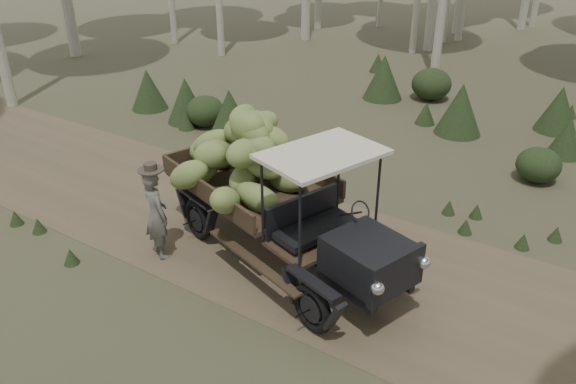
% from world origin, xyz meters
% --- Properties ---
extents(ground, '(120.00, 120.00, 0.00)m').
position_xyz_m(ground, '(0.00, 0.00, 0.00)').
color(ground, '#473D2B').
rests_on(ground, ground).
extents(dirt_track, '(70.00, 4.00, 0.01)m').
position_xyz_m(dirt_track, '(0.00, 0.00, 0.00)').
color(dirt_track, brown).
rests_on(dirt_track, ground).
extents(banana_truck, '(5.32, 3.19, 2.59)m').
position_xyz_m(banana_truck, '(-1.24, -0.27, 1.49)').
color(banana_truck, black).
rests_on(banana_truck, ground).
extents(farmer, '(0.70, 0.58, 1.78)m').
position_xyz_m(farmer, '(-2.59, -1.47, 0.84)').
color(farmer, '#52514B').
rests_on(farmer, ground).
extents(undergrowth, '(21.79, 22.79, 1.40)m').
position_xyz_m(undergrowth, '(-2.41, 1.40, 0.55)').
color(undergrowth, '#233319').
rests_on(undergrowth, ground).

